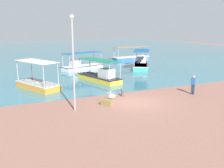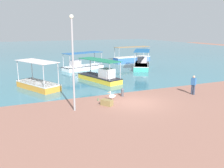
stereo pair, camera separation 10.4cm
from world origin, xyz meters
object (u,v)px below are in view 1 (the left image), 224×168
at_px(fishing_boat_far_left, 141,64).
at_px(mooring_bollard, 122,92).
at_px(fishing_boat_near_left, 38,84).
at_px(lamp_post, 73,59).
at_px(fisherman_standing, 193,84).
at_px(fishing_boat_outer, 82,66).
at_px(cargo_crate, 107,103).
at_px(fishing_boat_near_right, 100,76).
at_px(glass_bottle, 98,100).
at_px(fishing_boat_far_right, 131,57).
at_px(pelican, 112,96).

bearing_deg(fishing_boat_far_left, mooring_bollard, -126.60).
distance_m(fishing_boat_near_left, lamp_post, 8.38).
bearing_deg(fisherman_standing, fishing_boat_near_left, 147.92).
bearing_deg(lamp_post, fishing_boat_near_left, 101.03).
relative_size(fishing_boat_far_left, fishing_boat_outer, 0.97).
height_order(fishing_boat_far_left, cargo_crate, fishing_boat_far_left).
relative_size(fishing_boat_near_right, glass_bottle, 22.63).
height_order(fishing_boat_far_right, glass_bottle, fishing_boat_far_right).
bearing_deg(pelican, lamp_post, -161.57).
distance_m(fishing_boat_outer, cargo_crate, 16.65).
height_order(fishing_boat_far_right, fishing_boat_near_right, fishing_boat_far_right).
height_order(fishing_boat_near_right, lamp_post, lamp_post).
relative_size(lamp_post, mooring_bollard, 9.24).
distance_m(fishing_boat_far_right, lamp_post, 28.66).
bearing_deg(fishing_boat_near_right, fisherman_standing, -56.92).
bearing_deg(fisherman_standing, glass_bottle, 169.52).
bearing_deg(lamp_post, fishing_boat_near_right, 57.94).
xyz_separation_m(fishing_boat_near_right, glass_bottle, (-2.88, -6.82, -0.48)).
xyz_separation_m(fishing_boat_far_right, fishing_boat_near_right, (-11.69, -14.57, 0.10)).
relative_size(fishing_boat_far_left, mooring_bollard, 8.36).
height_order(fisherman_standing, glass_bottle, fisherman_standing).
xyz_separation_m(fishing_boat_near_right, pelican, (-1.83, -7.22, -0.21)).
bearing_deg(fisherman_standing, fishing_boat_near_right, 123.08).
bearing_deg(fishing_boat_far_right, fishing_boat_near_right, -128.73).
relative_size(fishing_boat_near_right, pelican, 7.59).
bearing_deg(fishing_boat_far_left, lamp_post, -134.29).
height_order(fishing_boat_outer, fishing_boat_near_left, fishing_boat_near_left).
relative_size(fishing_boat_outer, glass_bottle, 22.75).
height_order(fishing_boat_near_right, fishing_boat_far_left, fishing_boat_far_left).
xyz_separation_m(fishing_boat_near_right, lamp_post, (-5.23, -8.35, 3.08)).
bearing_deg(lamp_post, fisherman_standing, -0.05).
xyz_separation_m(fishing_boat_near_left, glass_bottle, (3.84, -6.09, -0.40)).
xyz_separation_m(mooring_bollard, glass_bottle, (-2.38, -0.40, -0.27)).
relative_size(fishing_boat_outer, mooring_bollard, 8.60).
xyz_separation_m(fishing_boat_near_left, pelican, (4.89, -6.48, -0.13)).
relative_size(fishing_boat_far_right, fishing_boat_near_right, 1.14).
relative_size(fishing_boat_near_left, lamp_post, 0.79).
xyz_separation_m(fishing_boat_far_right, cargo_crate, (-14.36, -22.77, -0.26)).
height_order(pelican, glass_bottle, pelican).
xyz_separation_m(fishing_boat_near_left, cargo_crate, (4.04, -7.46, -0.29)).
relative_size(fishing_boat_far_right, glass_bottle, 25.74).
bearing_deg(fishing_boat_far_left, glass_bottle, -132.21).
height_order(fishing_boat_outer, glass_bottle, fishing_boat_outer).
bearing_deg(fishing_boat_outer, pelican, -98.30).
height_order(mooring_bollard, cargo_crate, mooring_bollard).
bearing_deg(cargo_crate, glass_bottle, 98.15).
height_order(fishing_boat_outer, pelican, fishing_boat_outer).
height_order(fishing_boat_outer, cargo_crate, fishing_boat_outer).
bearing_deg(glass_bottle, fisherman_standing, -10.48).
distance_m(fishing_boat_far_left, mooring_bollard, 15.25).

